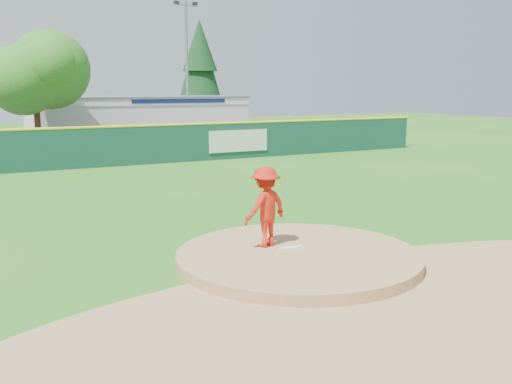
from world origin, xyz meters
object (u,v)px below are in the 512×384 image
conifer_tree (200,69)px  light_pole_right (187,65)px  deciduous_tree (34,77)px  van (92,142)px  pool_building_grp (136,118)px  pitcher (265,207)px

conifer_tree → light_pole_right: 8.06m
deciduous_tree → conifer_tree: (15.00, 11.00, 0.99)m
van → light_pole_right: (8.11, 4.84, 4.82)m
pool_building_grp → deciduous_tree: (-8.00, -6.99, 2.89)m
pitcher → conifer_tree: 37.94m
pitcher → pool_building_grp: (6.42, 31.22, 0.48)m
pitcher → light_pole_right: light_pole_right is taller
pool_building_grp → light_pole_right: (3.00, -2.99, 3.88)m
deciduous_tree → light_pole_right: bearing=20.0°
van → pool_building_grp: (5.11, 7.84, 0.94)m
pool_building_grp → deciduous_tree: size_ratio=2.07×
deciduous_tree → light_pole_right: (11.00, 4.00, 0.99)m
van → deciduous_tree: (-2.89, 0.84, 3.83)m
van → light_pole_right: light_pole_right is taller
pitcher → pool_building_grp: 31.87m
light_pole_right → pool_building_grp: bearing=135.1°
deciduous_tree → conifer_tree: conifer_tree is taller
van → deciduous_tree: 4.87m
van → deciduous_tree: deciduous_tree is taller
deciduous_tree → conifer_tree: 18.63m
pitcher → van: 23.42m
van → pool_building_grp: pool_building_grp is taller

